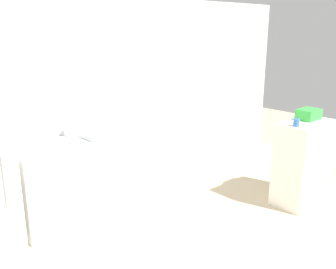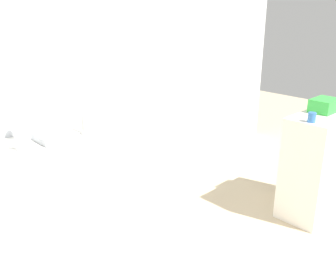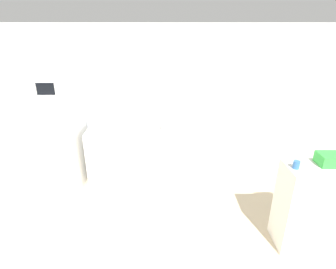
{
  "view_description": "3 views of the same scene",
  "coord_description": "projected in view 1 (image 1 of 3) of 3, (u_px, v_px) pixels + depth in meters",
  "views": [
    {
      "loc": [
        -2.05,
        -1.03,
        2.19
      ],
      "look_at": [
        0.46,
        1.83,
        1.11
      ],
      "focal_mm": 40.0,
      "sensor_mm": 36.0,
      "label": 1
    },
    {
      "loc": [
        -1.32,
        -0.3,
        2.1
      ],
      "look_at": [
        0.74,
        1.87,
        1.06
      ],
      "focal_mm": 40.0,
      "sensor_mm": 36.0,
      "label": 2
    },
    {
      "loc": [
        0.5,
        -1.35,
        2.52
      ],
      "look_at": [
        0.5,
        2.23,
        1.06
      ],
      "focal_mm": 28.0,
      "sensor_mm": 36.0,
      "label": 3
    }
  ],
  "objects": [
    {
      "name": "bottle_short",
      "position": [
        73.0,
        138.0,
        4.19
      ],
      "size": [
        0.06,
        0.06,
        0.16
      ],
      "primitive_type": "cylinder",
      "color": "silver",
      "rests_on": "counter"
    },
    {
      "name": "jar",
      "position": [
        296.0,
        123.0,
        4.41
      ],
      "size": [
        0.07,
        0.07,
        0.09
      ],
      "primitive_type": "cylinder",
      "color": "#336BB2",
      "rests_on": "shelf_cabinet"
    },
    {
      "name": "basket",
      "position": [
        309.0,
        114.0,
        4.73
      ],
      "size": [
        0.29,
        0.22,
        0.13
      ],
      "primitive_type": "cube",
      "color": "green",
      "rests_on": "shelf_cabinet"
    },
    {
      "name": "wall_back",
      "position": [
        70.0,
        105.0,
        4.55
      ],
      "size": [
        8.0,
        0.06,
        2.6
      ],
      "primitive_type": "cube",
      "color": "silver",
      "rests_on": "ground_plane"
    },
    {
      "name": "paper_towel_roll",
      "position": [
        122.0,
        124.0,
        4.56
      ],
      "size": [
        0.11,
        0.11,
        0.27
      ],
      "primitive_type": "cylinder",
      "color": "white",
      "rests_on": "counter"
    },
    {
      "name": "shelf_cabinet",
      "position": [
        303.0,
        163.0,
        4.78
      ],
      "size": [
        0.78,
        0.44,
        1.08
      ],
      "primitive_type": "cube",
      "color": "white",
      "rests_on": "ground_plane"
    },
    {
      "name": "sink_basin",
      "position": [
        98.0,
        135.0,
        4.46
      ],
      "size": [
        0.33,
        0.3,
        0.06
      ],
      "primitive_type": "cube",
      "color": "#9EA3A8",
      "rests_on": "counter"
    },
    {
      "name": "bottle_tall",
      "position": [
        71.0,
        128.0,
        4.42
      ],
      "size": [
        0.08,
        0.08,
        0.24
      ],
      "primitive_type": "cylinder",
      "color": "silver",
      "rests_on": "counter"
    },
    {
      "name": "counter",
      "position": [
        100.0,
        173.0,
        4.63
      ],
      "size": [
        2.06,
        0.63,
        0.94
      ],
      "primitive_type": "cube",
      "color": "silver",
      "rests_on": "ground_plane"
    }
  ]
}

